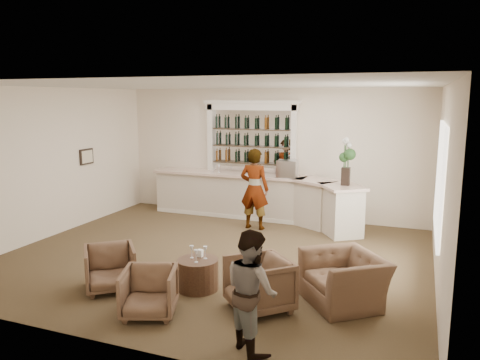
{
  "coord_description": "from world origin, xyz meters",
  "views": [
    {
      "loc": [
        3.65,
        -7.99,
        3.08
      ],
      "look_at": [
        0.18,
        0.9,
        1.39
      ],
      "focal_mm": 35.0,
      "sensor_mm": 36.0,
      "label": 1
    }
  ],
  "objects_px": {
    "cocktail_table": "(198,274)",
    "armchair_far": "(344,279)",
    "armchair_center": "(149,292)",
    "espresso_machine": "(287,169)",
    "armchair_left": "(110,268)",
    "bar_counter": "(258,197)",
    "guest": "(252,290)",
    "armchair_right": "(259,284)",
    "sommelier": "(254,189)",
    "flower_vase": "(346,159)"
  },
  "relations": [
    {
      "from": "cocktail_table",
      "to": "armchair_far",
      "type": "distance_m",
      "value": 2.32
    },
    {
      "from": "armchair_far",
      "to": "flower_vase",
      "type": "relative_size",
      "value": 1.1
    },
    {
      "from": "armchair_left",
      "to": "bar_counter",
      "type": "bearing_deg",
      "value": 41.42
    },
    {
      "from": "armchair_left",
      "to": "armchair_center",
      "type": "distance_m",
      "value": 1.21
    },
    {
      "from": "armchair_center",
      "to": "flower_vase",
      "type": "bearing_deg",
      "value": 48.04
    },
    {
      "from": "cocktail_table",
      "to": "guest",
      "type": "bearing_deg",
      "value": -44.26
    },
    {
      "from": "armchair_left",
      "to": "armchair_right",
      "type": "xyz_separation_m",
      "value": [
        2.48,
        0.18,
        0.03
      ]
    },
    {
      "from": "armchair_right",
      "to": "sommelier",
      "type": "bearing_deg",
      "value": 156.35
    },
    {
      "from": "armchair_center",
      "to": "armchair_right",
      "type": "distance_m",
      "value": 1.58
    },
    {
      "from": "bar_counter",
      "to": "armchair_left",
      "type": "bearing_deg",
      "value": -98.46
    },
    {
      "from": "bar_counter",
      "to": "guest",
      "type": "height_order",
      "value": "guest"
    },
    {
      "from": "armchair_center",
      "to": "espresso_machine",
      "type": "height_order",
      "value": "espresso_machine"
    },
    {
      "from": "guest",
      "to": "espresso_machine",
      "type": "height_order",
      "value": "espresso_machine"
    },
    {
      "from": "sommelier",
      "to": "armchair_left",
      "type": "xyz_separation_m",
      "value": [
        -0.96,
        -4.23,
        -0.6
      ]
    },
    {
      "from": "armchair_left",
      "to": "guest",
      "type": "bearing_deg",
      "value": -57.55
    },
    {
      "from": "sommelier",
      "to": "espresso_machine",
      "type": "height_order",
      "value": "sommelier"
    },
    {
      "from": "bar_counter",
      "to": "armchair_right",
      "type": "xyz_separation_m",
      "value": [
        1.72,
        -4.88,
        -0.18
      ]
    },
    {
      "from": "armchair_far",
      "to": "armchair_right",
      "type": "bearing_deg",
      "value": -97.53
    },
    {
      "from": "cocktail_table",
      "to": "armchair_left",
      "type": "distance_m",
      "value": 1.42
    },
    {
      "from": "armchair_left",
      "to": "espresso_machine",
      "type": "xyz_separation_m",
      "value": [
        1.53,
        5.04,
        0.99
      ]
    },
    {
      "from": "guest",
      "to": "armchair_right",
      "type": "relative_size",
      "value": 1.77
    },
    {
      "from": "armchair_left",
      "to": "armchair_far",
      "type": "distance_m",
      "value": 3.7
    },
    {
      "from": "bar_counter",
      "to": "armchair_left",
      "type": "distance_m",
      "value": 5.13
    },
    {
      "from": "guest",
      "to": "flower_vase",
      "type": "bearing_deg",
      "value": -51.73
    },
    {
      "from": "bar_counter",
      "to": "armchair_far",
      "type": "distance_m",
      "value": 5.09
    },
    {
      "from": "bar_counter",
      "to": "guest",
      "type": "relative_size",
      "value": 3.76
    },
    {
      "from": "bar_counter",
      "to": "flower_vase",
      "type": "bearing_deg",
      "value": -13.7
    },
    {
      "from": "armchair_far",
      "to": "espresso_machine",
      "type": "relative_size",
      "value": 2.42
    },
    {
      "from": "cocktail_table",
      "to": "armchair_center",
      "type": "xyz_separation_m",
      "value": [
        -0.23,
        -1.09,
        0.1
      ]
    },
    {
      "from": "armchair_center",
      "to": "armchair_far",
      "type": "xyz_separation_m",
      "value": [
        2.52,
        1.41,
        0.03
      ]
    },
    {
      "from": "armchair_left",
      "to": "armchair_right",
      "type": "height_order",
      "value": "armchair_right"
    },
    {
      "from": "bar_counter",
      "to": "sommelier",
      "type": "xyz_separation_m",
      "value": [
        0.21,
        -0.84,
        0.38
      ]
    },
    {
      "from": "armchair_far",
      "to": "flower_vase",
      "type": "bearing_deg",
      "value": 150.49
    },
    {
      "from": "flower_vase",
      "to": "armchair_right",
      "type": "bearing_deg",
      "value": -97.17
    },
    {
      "from": "bar_counter",
      "to": "armchair_far",
      "type": "xyz_separation_m",
      "value": [
        2.85,
        -4.21,
        -0.2
      ]
    },
    {
      "from": "armchair_left",
      "to": "armchair_far",
      "type": "relative_size",
      "value": 0.68
    },
    {
      "from": "sommelier",
      "to": "espresso_machine",
      "type": "bearing_deg",
      "value": -123.1
    },
    {
      "from": "armchair_far",
      "to": "armchair_center",
      "type": "bearing_deg",
      "value": -99.32
    },
    {
      "from": "guest",
      "to": "armchair_far",
      "type": "bearing_deg",
      "value": -75.32
    },
    {
      "from": "sommelier",
      "to": "armchair_far",
      "type": "distance_m",
      "value": 4.32
    },
    {
      "from": "sommelier",
      "to": "bar_counter",
      "type": "bearing_deg",
      "value": -74.17
    },
    {
      "from": "cocktail_table",
      "to": "armchair_right",
      "type": "distance_m",
      "value": 1.23
    },
    {
      "from": "armchair_left",
      "to": "flower_vase",
      "type": "relative_size",
      "value": 0.75
    },
    {
      "from": "armchair_left",
      "to": "armchair_far",
      "type": "bearing_deg",
      "value": -26.72
    },
    {
      "from": "armchair_center",
      "to": "armchair_right",
      "type": "bearing_deg",
      "value": 6.74
    },
    {
      "from": "bar_counter",
      "to": "armchair_center",
      "type": "xyz_separation_m",
      "value": [
        0.32,
        -5.62,
        -0.23
      ]
    },
    {
      "from": "armchair_center",
      "to": "armchair_far",
      "type": "relative_size",
      "value": 0.65
    },
    {
      "from": "bar_counter",
      "to": "espresso_machine",
      "type": "relative_size",
      "value": 11.89
    },
    {
      "from": "armchair_center",
      "to": "flower_vase",
      "type": "relative_size",
      "value": 0.72
    },
    {
      "from": "bar_counter",
      "to": "armchair_far",
      "type": "height_order",
      "value": "bar_counter"
    }
  ]
}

